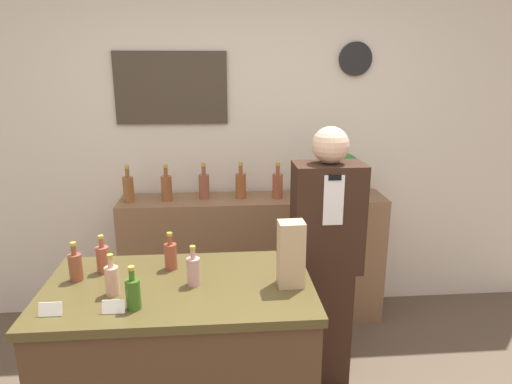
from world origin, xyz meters
The scene contains 20 objects.
back_wall centered at (0.00, 2.00, 1.36)m, with size 5.20×0.09×2.70m.
back_shelf centered at (0.12, 1.76, 0.48)m, with size 1.93×0.36×0.97m.
display_counter centered at (-0.32, 0.49, 0.47)m, with size 1.22×0.70×0.94m.
shopkeeper centered at (0.49, 1.03, 0.79)m, with size 0.40×0.25×1.58m.
potted_plant centered at (0.78, 1.73, 1.15)m, with size 0.24×0.24×0.32m.
paper_bag centered at (0.19, 0.44, 1.09)m, with size 0.12×0.10×0.30m.
price_card_left centered at (-0.80, 0.26, 0.97)m, with size 0.09×0.02×0.06m.
price_card_right centered at (-0.56, 0.26, 0.97)m, with size 0.09×0.02×0.06m.
counter_bottle_0 centered at (-0.79, 0.57, 1.01)m, with size 0.06×0.06×0.19m.
counter_bottle_1 centered at (-0.69, 0.65, 1.01)m, with size 0.06×0.06×0.19m.
counter_bottle_2 centered at (-0.59, 0.42, 1.01)m, with size 0.06×0.06×0.19m.
counter_bottle_3 centered at (-0.48, 0.29, 1.01)m, with size 0.06×0.06×0.19m.
counter_bottle_4 centered at (-0.37, 0.66, 1.01)m, with size 0.06×0.06×0.19m.
counter_bottle_5 centered at (-0.25, 0.48, 1.01)m, with size 0.06×0.06×0.19m.
shelf_bottle_0 centered at (-0.76, 1.74, 1.07)m, with size 0.08×0.08×0.26m.
shelf_bottle_1 centered at (-0.50, 1.75, 1.07)m, with size 0.08×0.08×0.26m.
shelf_bottle_2 centered at (-0.23, 1.77, 1.07)m, with size 0.08×0.08×0.26m.
shelf_bottle_3 centered at (0.03, 1.77, 1.07)m, with size 0.08×0.08×0.26m.
shelf_bottle_4 centered at (0.30, 1.74, 1.07)m, with size 0.08×0.08×0.26m.
shelf_bottle_5 centered at (0.56, 1.74, 1.07)m, with size 0.08×0.08×0.26m.
Camera 1 is at (-0.12, -1.42, 1.90)m, focal length 32.00 mm.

